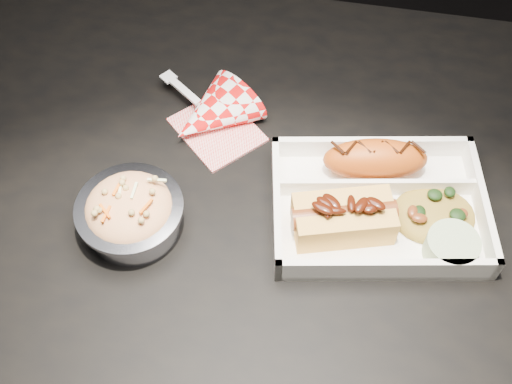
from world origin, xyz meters
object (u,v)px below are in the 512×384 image
dining_table (293,249)px  hotdog (344,217)px  food_tray (377,208)px  napkin_fork (211,116)px  fried_pastry (375,159)px  foil_coleslaw_cup (130,212)px

dining_table → hotdog: 0.14m
dining_table → food_tray: bearing=10.1°
dining_table → napkin_fork: 0.21m
hotdog → napkin_fork: bearing=127.3°
food_tray → napkin_fork: (-0.23, 0.10, 0.01)m
fried_pastry → napkin_fork: 0.22m
fried_pastry → food_tray: bearing=-79.1°
food_tray → hotdog: bearing=-149.2°
foil_coleslaw_cup → fried_pastry: bearing=25.0°
fried_pastry → hotdog: 0.09m
fried_pastry → foil_coleslaw_cup: bearing=-155.0°
dining_table → hotdog: size_ratio=9.51×
hotdog → foil_coleslaw_cup: bearing=171.9°
napkin_fork → dining_table: bearing=-4.3°
hotdog → foil_coleslaw_cup: (-0.24, -0.04, -0.00)m
hotdog → foil_coleslaw_cup: 0.25m
food_tray → napkin_fork: bearing=145.3°
fried_pastry → napkin_fork: napkin_fork is taller
food_tray → hotdog: (-0.04, -0.03, 0.02)m
dining_table → hotdog: bearing=-18.2°
dining_table → napkin_fork: napkin_fork is taller
fried_pastry → foil_coleslaw_cup: size_ratio=1.02×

